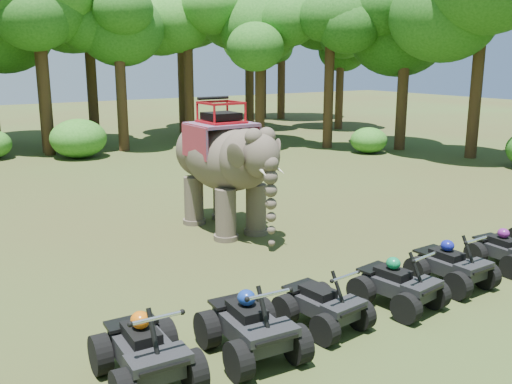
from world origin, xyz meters
TOP-DOWN VIEW (x-y plane):
  - ground at (0.00, 0.00)m, footprint 110.00×110.00m
  - elephant at (1.09, 4.59)m, footprint 2.00×4.46m
  - atv_0 at (-3.88, -1.72)m, footprint 1.40×1.87m
  - atv_1 at (-2.10, -1.91)m, footprint 1.44×1.90m
  - atv_2 at (-0.46, -1.76)m, footprint 1.33×1.70m
  - atv_3 at (1.35, -1.89)m, footprint 1.42×1.80m
  - atv_4 at (3.12, -1.76)m, footprint 1.25×1.68m
  - atv_5 at (5.09, -1.76)m, footprint 1.20×1.60m
  - tree_0 at (0.00, 20.47)m, footprint 5.71×5.71m
  - tree_1 at (3.65, 19.74)m, footprint 5.71×5.71m
  - tree_2 at (8.07, 20.81)m, footprint 5.62×5.62m
  - tree_3 at (10.55, 17.16)m, footprint 5.35×5.35m
  - tree_4 at (13.37, 14.71)m, footprint 5.26×5.26m
  - tree_5 at (16.23, 12.12)m, footprint 6.28×6.28m
  - tree_6 at (17.25, 8.39)m, footprint 6.11×6.11m
  - tree_32 at (3.27, 23.46)m, footprint 6.40×6.40m
  - tree_34 at (9.66, 24.94)m, footprint 6.94×6.94m
  - tree_39 at (18.41, 29.23)m, footprint 5.26×5.26m
  - tree_40 at (0.14, 21.34)m, footprint 7.17×7.17m
  - tree_41 at (19.45, 20.82)m, footprint 5.51×5.51m
  - tree_42 at (19.12, 29.82)m, footprint 6.55×6.55m
  - tree_44 at (19.93, 28.36)m, footprint 7.23×7.23m
  - tree_46 at (14.07, 23.79)m, footprint 6.68×6.68m

SIDE VIEW (x-z plane):
  - ground at x=0.00m, z-range 0.00..0.00m
  - atv_5 at x=5.09m, z-range 0.00..1.15m
  - atv_2 at x=-0.46m, z-range 0.00..1.18m
  - atv_3 at x=1.35m, z-range 0.00..1.22m
  - atv_4 at x=3.12m, z-range 0.00..1.22m
  - atv_0 at x=-3.88m, z-range 0.00..1.34m
  - atv_1 at x=-2.10m, z-range 0.00..1.34m
  - elephant at x=1.09m, z-range 0.00..3.73m
  - tree_4 at x=13.37m, z-range 0.00..7.51m
  - tree_39 at x=18.41m, z-range 0.00..7.51m
  - tree_3 at x=10.55m, z-range 0.00..7.64m
  - tree_41 at x=19.45m, z-range 0.00..7.87m
  - tree_2 at x=8.07m, z-range 0.00..8.03m
  - tree_1 at x=3.65m, z-range 0.00..8.15m
  - tree_0 at x=0.00m, z-range 0.00..8.16m
  - tree_6 at x=17.25m, z-range 0.00..8.73m
  - tree_5 at x=16.23m, z-range 0.00..8.97m
  - tree_32 at x=3.27m, z-range 0.00..9.14m
  - tree_42 at x=19.12m, z-range 0.00..9.35m
  - tree_46 at x=14.07m, z-range 0.00..9.54m
  - tree_34 at x=9.66m, z-range 0.00..9.91m
  - tree_40 at x=0.14m, z-range 0.00..10.24m
  - tree_44 at x=19.93m, z-range 0.00..10.32m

